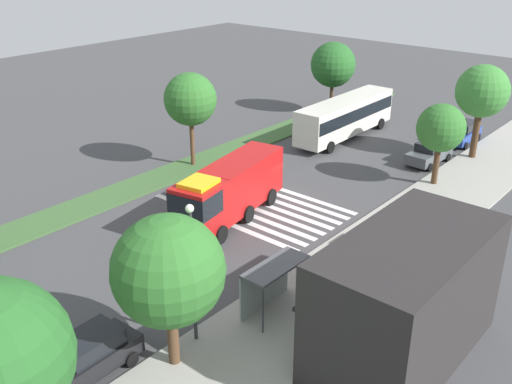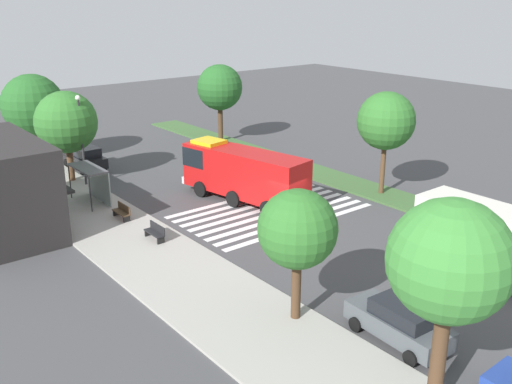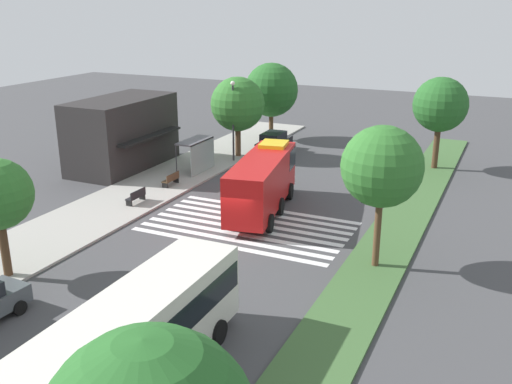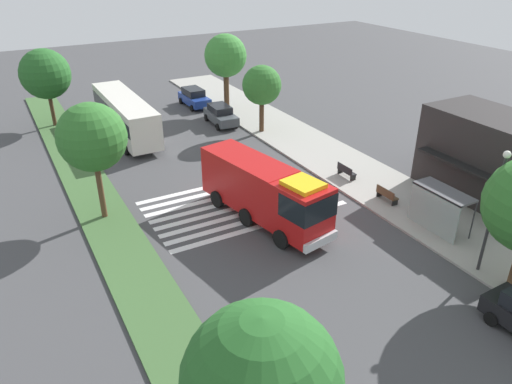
% 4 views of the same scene
% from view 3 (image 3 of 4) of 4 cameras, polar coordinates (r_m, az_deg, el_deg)
% --- Properties ---
extents(ground_plane, '(120.00, 120.00, 0.00)m').
position_cam_3_polar(ground_plane, '(32.48, -2.36, -4.66)').
color(ground_plane, '#424244').
extents(sidewalk, '(60.00, 5.55, 0.14)m').
position_cam_3_polar(sidewalk, '(37.45, -15.36, -2.01)').
color(sidewalk, '#9E9B93').
rests_on(sidewalk, ground_plane).
extents(median_strip, '(60.00, 3.00, 0.14)m').
position_cam_3_polar(median_strip, '(29.92, 11.83, -7.02)').
color(median_strip, '#3D6033').
rests_on(median_strip, ground_plane).
extents(crosswalk, '(6.75, 12.03, 0.01)m').
position_cam_3_polar(crosswalk, '(34.20, -0.77, -3.41)').
color(crosswalk, silver).
rests_on(crosswalk, ground_plane).
extents(fire_truck, '(9.91, 4.15, 3.78)m').
position_cam_3_polar(fire_truck, '(36.05, 0.74, 1.24)').
color(fire_truck, '#B71414').
rests_on(fire_truck, ground_plane).
extents(parked_car_east, '(4.52, 2.23, 1.82)m').
position_cam_3_polar(parked_car_east, '(50.63, 1.80, 4.96)').
color(parked_car_east, black).
rests_on(parked_car_east, ground_plane).
extents(transit_bus, '(12.02, 2.92, 3.43)m').
position_cam_3_polar(transit_bus, '(19.85, -13.14, -14.72)').
color(transit_bus, silver).
rests_on(transit_bus, ground_plane).
extents(bus_stop_shelter, '(3.50, 1.40, 2.46)m').
position_cam_3_polar(bus_stop_shelter, '(44.50, -5.72, 4.25)').
color(bus_stop_shelter, '#4C4C51').
rests_on(bus_stop_shelter, sidewalk).
extents(bench_near_shelter, '(1.60, 0.50, 0.90)m').
position_cam_3_polar(bench_near_shelter, '(41.57, -8.42, 1.26)').
color(bench_near_shelter, '#4C3823').
rests_on(bench_near_shelter, sidewalk).
extents(bench_west_of_shelter, '(1.60, 0.50, 0.90)m').
position_cam_3_polar(bench_west_of_shelter, '(38.34, -11.79, -0.42)').
color(bench_west_of_shelter, black).
rests_on(bench_west_of_shelter, sidewalk).
extents(street_lamp, '(0.36, 0.36, 6.54)m').
position_cam_3_polar(street_lamp, '(46.92, -2.29, 7.68)').
color(street_lamp, '#2D2D30').
rests_on(street_lamp, sidewalk).
extents(storefront_building, '(9.21, 5.40, 5.56)m').
position_cam_3_polar(storefront_building, '(46.76, -13.14, 5.68)').
color(storefront_building, '#282626').
rests_on(storefront_building, ground_plane).
extents(sidewalk_tree_east, '(4.53, 4.53, 6.68)m').
position_cam_3_polar(sidewalk_tree_east, '(48.44, -1.83, 8.70)').
color(sidewalk_tree_east, '#513823').
rests_on(sidewalk_tree_east, sidewalk).
extents(sidewalk_tree_far_east, '(5.03, 5.03, 7.16)m').
position_cam_3_polar(sidewalk_tree_far_east, '(54.75, 1.54, 10.09)').
color(sidewalk_tree_far_east, '#513823').
rests_on(sidewalk_tree_far_east, sidewalk).
extents(median_tree_west, '(3.95, 3.95, 7.11)m').
position_cam_3_polar(median_tree_west, '(27.88, 12.40, 2.44)').
color(median_tree_west, '#513823').
rests_on(median_tree_west, median_strip).
extents(median_tree_center, '(4.20, 4.20, 7.14)m').
position_cam_3_polar(median_tree_center, '(46.73, 17.84, 8.23)').
color(median_tree_center, '#47301E').
rests_on(median_tree_center, median_strip).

